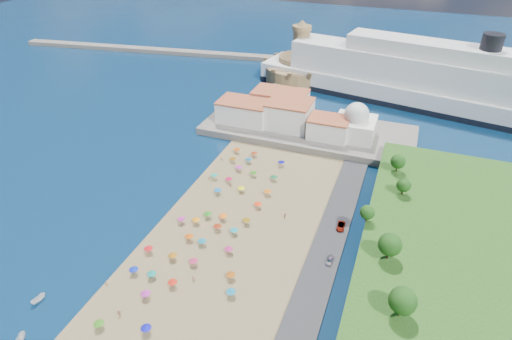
% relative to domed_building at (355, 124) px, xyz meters
% --- Properties ---
extents(ground, '(700.00, 700.00, 0.00)m').
position_rel_domed_building_xyz_m(ground, '(-30.00, -71.00, -8.97)').
color(ground, '#071938').
rests_on(ground, ground).
extents(terrace, '(90.00, 36.00, 3.00)m').
position_rel_domed_building_xyz_m(terrace, '(-20.00, 2.00, -7.47)').
color(terrace, '#59544C').
rests_on(terrace, ground).
extents(jetty, '(18.00, 70.00, 2.40)m').
position_rel_domed_building_xyz_m(jetty, '(-42.00, 37.00, -7.77)').
color(jetty, '#59544C').
rests_on(jetty, ground).
extents(breakwater, '(199.03, 34.77, 2.60)m').
position_rel_domed_building_xyz_m(breakwater, '(-140.00, 82.00, -7.67)').
color(breakwater, '#59544C').
rests_on(breakwater, ground).
extents(waterfront_buildings, '(57.00, 29.00, 11.00)m').
position_rel_domed_building_xyz_m(waterfront_buildings, '(-33.05, 2.64, -1.10)').
color(waterfront_buildings, silver).
rests_on(waterfront_buildings, terrace).
extents(domed_building, '(16.00, 16.00, 15.00)m').
position_rel_domed_building_xyz_m(domed_building, '(0.00, 0.00, 0.00)').
color(domed_building, silver).
rests_on(domed_building, terrace).
extents(fortress, '(40.00, 40.00, 32.40)m').
position_rel_domed_building_xyz_m(fortress, '(-42.00, 67.00, -2.29)').
color(fortress, '#A27B51').
rests_on(fortress, ground).
extents(cruise_ship, '(174.20, 56.19, 37.71)m').
position_rel_domed_building_xyz_m(cruise_ship, '(25.47, 52.55, 2.20)').
color(cruise_ship, black).
rests_on(cruise_ship, ground).
extents(beach_parasols, '(32.77, 115.76, 2.20)m').
position_rel_domed_building_xyz_m(beach_parasols, '(-30.92, -79.71, -6.83)').
color(beach_parasols, gray).
rests_on(beach_parasols, beach).
extents(beachgoers, '(36.95, 100.13, 1.86)m').
position_rel_domed_building_xyz_m(beachgoers, '(-31.81, -73.13, -7.83)').
color(beachgoers, tan).
rests_on(beachgoers, beach).
extents(moored_boats, '(7.78, 15.25, 1.70)m').
position_rel_domed_building_xyz_m(moored_boats, '(-56.92, -117.87, -8.15)').
color(moored_boats, white).
rests_on(moored_boats, ground).
extents(parked_cars, '(2.51, 56.23, 1.36)m').
position_rel_domed_building_xyz_m(parked_cars, '(6.00, -75.06, -7.62)').
color(parked_cars, gray).
rests_on(parked_cars, promenade).
extents(hillside_trees, '(17.34, 107.83, 8.07)m').
position_rel_domed_building_xyz_m(hillside_trees, '(20.17, -81.10, 1.25)').
color(hillside_trees, '#382314').
rests_on(hillside_trees, hillside).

